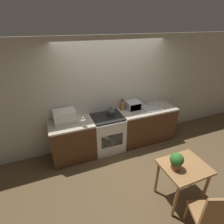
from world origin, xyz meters
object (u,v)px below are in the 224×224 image
object	(u,v)px
bottle	(83,123)
dining_chair	(210,214)
toaster_oven	(133,105)
dining_table	(183,171)
kettle	(111,112)
microwave	(65,116)
stove_range	(108,133)

from	to	relation	value
bottle	dining_chair	bearing A→B (deg)	-61.91
toaster_oven	dining_table	size ratio (longest dim) A/B	0.44
toaster_oven	dining_table	bearing A→B (deg)	-91.17
dining_table	dining_chair	xyz separation A→B (m)	(-0.11, -0.66, -0.12)
kettle	bottle	size ratio (longest dim) A/B	1.03
bottle	dining_table	distance (m)	2.05
bottle	kettle	bearing A→B (deg)	18.70
kettle	microwave	size ratio (longest dim) A/B	0.47
kettle	dining_table	size ratio (longest dim) A/B	0.28
toaster_oven	microwave	bearing A→B (deg)	-179.67
bottle	dining_chair	world-z (taller)	bottle
kettle	stove_range	bearing A→B (deg)	-165.24
stove_range	kettle	distance (m)	0.55
microwave	toaster_oven	xyz separation A→B (m)	(1.65, 0.01, -0.03)
microwave	dining_table	bearing A→B (deg)	-49.55
dining_chair	kettle	bearing A→B (deg)	122.09
kettle	toaster_oven	world-z (taller)	kettle
toaster_oven	dining_table	world-z (taller)	toaster_oven
stove_range	dining_table	distance (m)	1.90
stove_range	dining_chair	size ratio (longest dim) A/B	0.94
kettle	microwave	xyz separation A→B (m)	(-1.03, 0.10, 0.04)
bottle	toaster_oven	world-z (taller)	bottle
dining_table	dining_chair	bearing A→B (deg)	-99.28
stove_range	dining_chair	bearing A→B (deg)	-76.61
dining_table	microwave	bearing A→B (deg)	130.45
microwave	dining_table	size ratio (longest dim) A/B	0.61
microwave	bottle	xyz separation A→B (m)	(0.32, -0.34, -0.05)
kettle	toaster_oven	size ratio (longest dim) A/B	0.65
microwave	dining_chair	world-z (taller)	microwave
toaster_oven	dining_chair	xyz separation A→B (m)	(-0.15, -2.56, -0.49)
kettle	toaster_oven	xyz separation A→B (m)	(0.62, 0.11, 0.01)
microwave	toaster_oven	size ratio (longest dim) A/B	1.39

